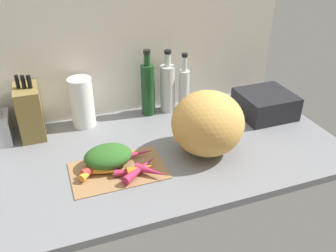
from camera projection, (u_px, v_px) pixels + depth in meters
ground_plane at (134, 155)px, 146.51cm from camera, size 170.00×80.00×3.00cm
wall_back at (108, 52)px, 162.04cm from camera, size 170.00×3.00×60.00cm
cutting_board at (118, 170)px, 134.66cm from camera, size 35.21×22.39×0.80cm
carrot_0 at (100, 162)px, 135.55cm from camera, size 10.96×5.02×3.17cm
carrot_1 at (137, 154)px, 140.74cm from camera, size 14.37×3.24×2.76cm
carrot_2 at (133, 171)px, 131.17cm from camera, size 14.33×5.03×2.63cm
carrot_3 at (110, 160)px, 136.92cm from camera, size 16.55×7.03×3.33cm
carrot_4 at (103, 164)px, 134.43cm from camera, size 17.42×10.48×3.41cm
carrot_5 at (141, 168)px, 132.08cm from camera, size 16.62×13.18×3.39cm
carrot_6 at (92, 169)px, 131.89cm from camera, size 11.13×10.61×2.95cm
carrot_7 at (112, 171)px, 131.20cm from camera, size 14.77×8.25×2.51cm
carrot_8 at (151, 171)px, 130.52cm from camera, size 11.55×11.20×3.41cm
carrot_9 at (142, 168)px, 132.10cm from camera, size 11.61×4.13×3.37cm
carrot_greens_pile at (108, 156)px, 135.11cm from camera, size 18.16×13.97×7.68cm
winter_squash at (208, 123)px, 140.11cm from camera, size 28.72×28.08×25.75cm
knife_block at (30, 112)px, 151.83cm from camera, size 9.79×16.42×27.92cm
paper_towel_roll at (82, 102)px, 159.49cm from camera, size 10.31×10.31×22.70cm
bottle_0 at (148, 88)px, 168.16cm from camera, size 6.42×6.42×31.73cm
bottle_1 at (168, 87)px, 171.75cm from camera, size 7.17×7.17×30.54cm
bottle_2 at (184, 88)px, 173.10cm from camera, size 5.04×5.04×28.61cm
dish_rack at (265, 104)px, 170.95cm from camera, size 24.26×23.32×11.20cm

